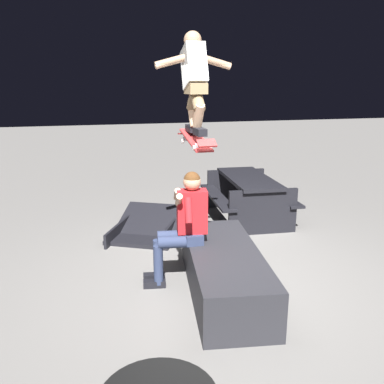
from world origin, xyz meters
name	(u,v)px	position (x,y,z in m)	size (l,w,h in m)	color
ground_plane	(225,280)	(0.00, 0.00, 0.00)	(40.00, 40.00, 0.00)	slate
ledge_box_main	(224,272)	(-0.28, 0.11, 0.26)	(2.04, 0.76, 0.51)	#28282D
person_sitting_on_ledge	(183,222)	(0.08, 0.50, 0.75)	(0.60, 0.78, 1.35)	#2D3856
skateboard	(196,140)	(0.27, 0.30, 1.67)	(1.02, 0.22, 0.17)	#B72D2D
skater_airborne	(194,78)	(0.32, 0.30, 2.36)	(0.62, 0.89, 1.12)	black
kicker_ramp	(148,229)	(1.81, 0.65, 0.07)	(1.53, 1.43, 0.44)	black
picnic_table_back	(248,191)	(2.11, -1.16, 0.50)	(1.80, 1.48, 0.75)	black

